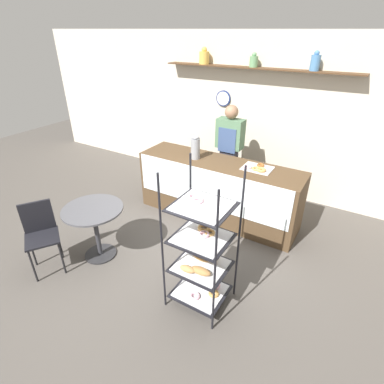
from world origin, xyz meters
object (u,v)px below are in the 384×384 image
object	(u,v)px
cafe_chair	(40,230)
donut_tray_counter	(257,168)
coffee_carafe	(195,147)
person_worker	(229,152)
pastry_rack	(202,253)
cafe_table	(95,220)

from	to	relation	value
cafe_chair	donut_tray_counter	world-z (taller)	donut_tray_counter
cafe_chair	coffee_carafe	xyz separation A→B (m)	(0.93, 2.11, 0.57)
person_worker	coffee_carafe	xyz separation A→B (m)	(-0.30, -0.59, 0.21)
coffee_carafe	donut_tray_counter	size ratio (longest dim) A/B	0.88
person_worker	donut_tray_counter	xyz separation A→B (m)	(0.66, -0.48, 0.05)
pastry_rack	cafe_table	distance (m)	1.54
donut_tray_counter	coffee_carafe	bearing A→B (deg)	-173.70
person_worker	cafe_table	distance (m)	2.39
pastry_rack	coffee_carafe	distance (m)	1.93
pastry_rack	person_worker	distance (m)	2.30
cafe_table	cafe_chair	world-z (taller)	cafe_chair
coffee_carafe	pastry_rack	bearing A→B (deg)	-57.27
pastry_rack	cafe_table	size ratio (longest dim) A/B	2.14
pastry_rack	person_worker	bearing A→B (deg)	108.32
pastry_rack	cafe_chair	world-z (taller)	pastry_rack
cafe_table	donut_tray_counter	xyz separation A→B (m)	(1.48, 1.73, 0.41)
person_worker	cafe_chair	bearing A→B (deg)	-114.49
cafe_chair	person_worker	bearing A→B (deg)	8.04
cafe_table	coffee_carafe	xyz separation A→B (m)	(0.52, 1.63, 0.57)
person_worker	donut_tray_counter	world-z (taller)	person_worker
person_worker	cafe_chair	world-z (taller)	person_worker
pastry_rack	cafe_table	xyz separation A→B (m)	(-1.54, -0.05, -0.11)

